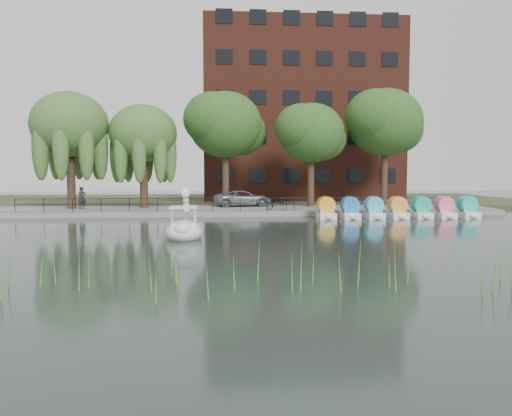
{
  "coord_description": "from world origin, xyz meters",
  "views": [
    {
      "loc": [
        -1.45,
        -23.14,
        3.32
      ],
      "look_at": [
        0.5,
        4.0,
        1.3
      ],
      "focal_mm": 35.0,
      "sensor_mm": 36.0,
      "label": 1
    }
  ],
  "objects": [
    {
      "name": "ground_plane",
      "position": [
        0.0,
        0.0,
        0.0
      ],
      "size": [
        120.0,
        120.0,
        0.0
      ],
      "primitive_type": "plane",
      "color": "#33403C"
    },
    {
      "name": "bicycle",
      "position": [
        2.73,
        13.82,
        0.9
      ],
      "size": [
        1.29,
        1.81,
        1.0
      ],
      "primitive_type": "imported",
      "rotation": [
        0.0,
        0.0,
        1.12
      ],
      "color": "gray",
      "rests_on": "promenade"
    },
    {
      "name": "willow_mid",
      "position": [
        -7.5,
        17.0,
        6.25
      ],
      "size": [
        5.32,
        5.32,
        8.15
      ],
      "color": "#473323",
      "rests_on": "promenade"
    },
    {
      "name": "kerb",
      "position": [
        0.0,
        13.05,
        0.2
      ],
      "size": [
        40.0,
        0.25,
        0.4
      ],
      "primitive_type": "cube",
      "color": "gray",
      "rests_on": "ground_plane"
    },
    {
      "name": "broadleaf_right",
      "position": [
        6.0,
        17.5,
        6.39
      ],
      "size": [
        5.4,
        5.4,
        8.32
      ],
      "color": "#473323",
      "rests_on": "promenade"
    },
    {
      "name": "pedestrian",
      "position": [
        -12.0,
        15.78,
        1.39
      ],
      "size": [
        0.86,
        0.83,
        1.98
      ],
      "primitive_type": "imported",
      "rotation": [
        0.0,
        0.0,
        0.71
      ],
      "color": "black",
      "rests_on": "promenade"
    },
    {
      "name": "railing",
      "position": [
        0.0,
        13.25,
        1.15
      ],
      "size": [
        32.0,
        0.05,
        1.0
      ],
      "color": "black",
      "rests_on": "promenade"
    },
    {
      "name": "pedal_boat_row",
      "position": [
        11.0,
        11.02,
        0.61
      ],
      "size": [
        11.35,
        1.7,
        1.4
      ],
      "color": "white",
      "rests_on": "ground_plane"
    },
    {
      "name": "broadleaf_center",
      "position": [
        -1.0,
        18.0,
        7.06
      ],
      "size": [
        6.0,
        6.0,
        9.25
      ],
      "color": "#473323",
      "rests_on": "promenade"
    },
    {
      "name": "reed_bank",
      "position": [
        2.0,
        -9.5,
        0.6
      ],
      "size": [
        24.0,
        2.4,
        1.2
      ],
      "color": "#669938",
      "rests_on": "ground_plane"
    },
    {
      "name": "willow_left",
      "position": [
        -13.0,
        16.5,
        6.87
      ],
      "size": [
        5.88,
        5.88,
        9.01
      ],
      "color": "#473323",
      "rests_on": "promenade"
    },
    {
      "name": "land_strip",
      "position": [
        0.0,
        30.0,
        0.18
      ],
      "size": [
        60.0,
        22.0,
        0.36
      ],
      "primitive_type": "cube",
      "color": "#47512D",
      "rests_on": "ground_plane"
    },
    {
      "name": "minivan",
      "position": [
        0.42,
        18.16,
        1.16
      ],
      "size": [
        3.64,
        5.89,
        1.52
      ],
      "primitive_type": "imported",
      "rotation": [
        0.0,
        0.0,
        1.79
      ],
      "color": "gray",
      "rests_on": "promenade"
    },
    {
      "name": "broadleaf_far",
      "position": [
        12.5,
        18.5,
        7.4
      ],
      "size": [
        6.3,
        6.3,
        9.71
      ],
      "color": "#473323",
      "rests_on": "promenade"
    },
    {
      "name": "promenade",
      "position": [
        0.0,
        16.0,
        0.2
      ],
      "size": [
        40.0,
        6.0,
        0.4
      ],
      "primitive_type": "cube",
      "color": "gray",
      "rests_on": "ground_plane"
    },
    {
      "name": "swan_boat",
      "position": [
        -3.23,
        1.61,
        0.54
      ],
      "size": [
        1.86,
        3.05,
        2.47
      ],
      "rotation": [
        0.0,
        0.0,
        -0.01
      ],
      "color": "white",
      "rests_on": "ground_plane"
    },
    {
      "name": "apartment_building",
      "position": [
        7.0,
        29.97,
        9.36
      ],
      "size": [
        20.0,
        10.07,
        18.0
      ],
      "color": "#4C1E16",
      "rests_on": "land_strip"
    }
  ]
}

